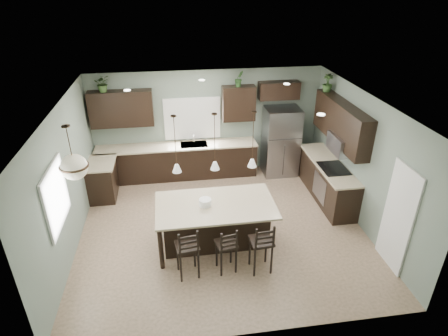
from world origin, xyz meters
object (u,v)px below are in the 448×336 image
at_px(refrigerator, 281,142).
at_px(bar_stool_right, 261,246).
at_px(bar_stool_left, 187,251).
at_px(serving_dish, 205,202).
at_px(plant_back_left, 103,83).
at_px(kitchen_island, 216,224).
at_px(bar_stool_center, 226,249).

height_order(refrigerator, bar_stool_right, refrigerator).
bearing_deg(bar_stool_left, serving_dish, 55.13).
bearing_deg(bar_stool_right, bar_stool_left, 173.03).
relative_size(bar_stool_left, plant_back_left, 2.60).
height_order(bar_stool_left, bar_stool_right, bar_stool_right).
xyz_separation_m(kitchen_island, bar_stool_right, (0.72, -0.90, 0.08)).
bearing_deg(bar_stool_right, bar_stool_center, 168.00).
bearing_deg(kitchen_island, serving_dish, -180.00).
xyz_separation_m(kitchen_island, bar_stool_center, (0.09, -0.81, 0.03)).
height_order(kitchen_island, bar_stool_center, bar_stool_center).
distance_m(refrigerator, bar_stool_right, 3.96).
height_order(kitchen_island, plant_back_left, plant_back_left).
bearing_deg(kitchen_island, bar_stool_right, -51.77).
bearing_deg(bar_stool_left, bar_stool_center, -6.54).
bearing_deg(bar_stool_left, bar_stool_right, -11.05).
height_order(bar_stool_left, plant_back_left, plant_back_left).
bearing_deg(kitchen_island, bar_stool_left, -126.71).
relative_size(bar_stool_left, bar_stool_right, 1.00).
height_order(bar_stool_left, bar_stool_center, bar_stool_left).
relative_size(serving_dish, plant_back_left, 0.58).
bearing_deg(bar_stool_center, kitchen_island, 86.03).
distance_m(kitchen_island, serving_dish, 0.57).
bearing_deg(serving_dish, plant_back_left, 124.71).
bearing_deg(bar_stool_left, refrigerator, 44.53).
distance_m(refrigerator, bar_stool_left, 4.55).
xyz_separation_m(refrigerator, serving_dish, (-2.32, -2.79, 0.07)).
xyz_separation_m(serving_dish, bar_stool_left, (-0.41, -0.83, -0.46)).
height_order(kitchen_island, bar_stool_left, bar_stool_left).
bearing_deg(refrigerator, serving_dish, -129.72).
xyz_separation_m(serving_dish, plant_back_left, (-2.10, 3.03, 1.61)).
xyz_separation_m(refrigerator, plant_back_left, (-4.42, 0.25, 1.68)).
xyz_separation_m(serving_dish, bar_stool_center, (0.29, -0.81, -0.51)).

